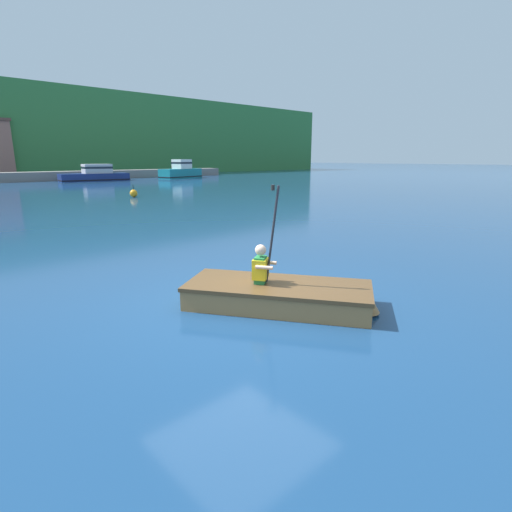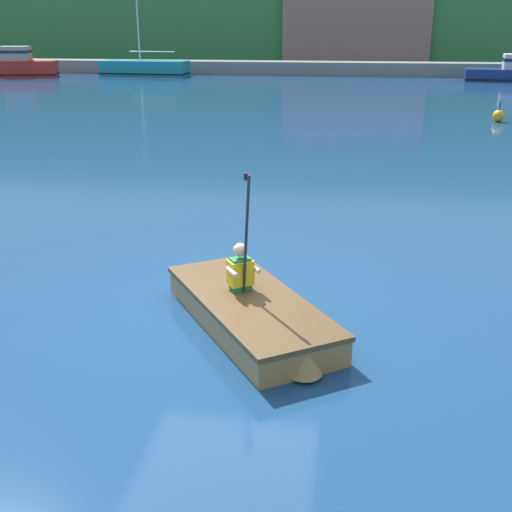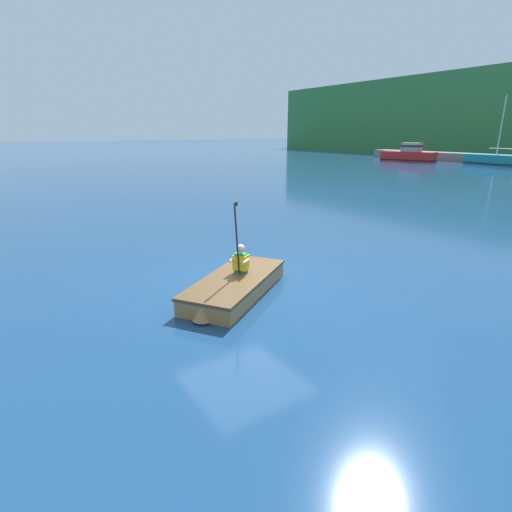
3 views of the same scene
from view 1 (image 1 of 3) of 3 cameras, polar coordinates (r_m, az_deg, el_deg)
ground_plane at (r=6.29m, az=-2.39°, el=-7.07°), size 300.00×300.00×0.00m
waterfront_apartment_right at (r=64.93m, az=-17.75°, el=14.93°), size 8.20×9.97×8.38m
moored_boat_dock_west_end at (r=47.03m, az=-10.68°, el=11.79°), size 5.50×3.06×2.09m
moored_boat_dock_center_far at (r=43.73m, az=-22.00°, el=10.71°), size 6.69×3.11×1.65m
rowboat_foreground at (r=6.18m, az=3.57°, el=-5.40°), size 2.51×2.97×0.37m
person_paddler at (r=6.11m, az=0.77°, el=-1.29°), size 0.45×0.45×1.50m
channel_buoy at (r=24.81m, az=-17.08°, el=8.57°), size 0.44×0.44×0.72m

